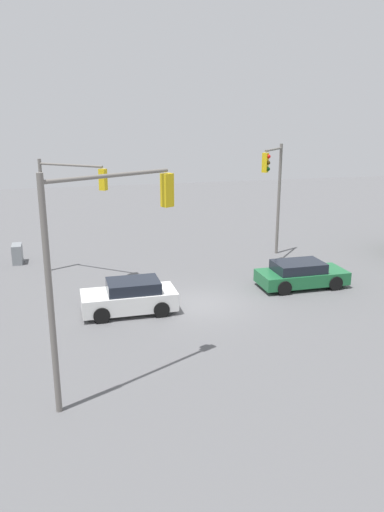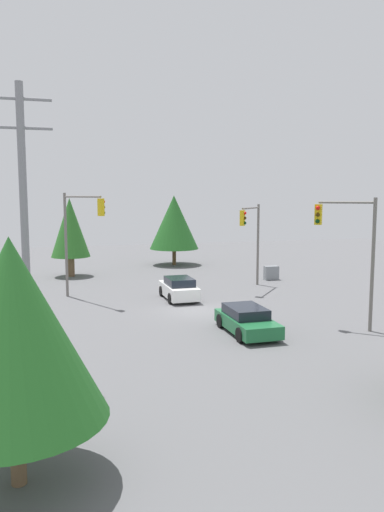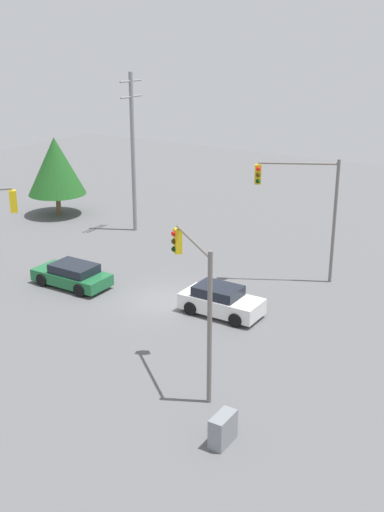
% 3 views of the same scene
% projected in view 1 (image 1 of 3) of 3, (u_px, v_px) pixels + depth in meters
% --- Properties ---
extents(ground_plane, '(80.00, 80.00, 0.00)m').
position_uv_depth(ground_plane, '(201.00, 304.00, 22.76)').
color(ground_plane, '#5B5B5E').
extents(sedan_white, '(1.94, 4.07, 1.46)m').
position_uv_depth(sedan_white, '(130.00, 297.00, 21.64)').
color(sedan_white, silver).
rests_on(sedan_white, ground_plane).
extents(sedan_green, '(2.03, 4.40, 1.31)m').
position_uv_depth(sedan_green, '(301.00, 274.00, 24.88)').
color(sedan_green, '#1E6638').
rests_on(sedan_green, ground_plane).
extents(traffic_signal_main, '(2.34, 2.14, 6.67)m').
position_uv_depth(traffic_signal_main, '(274.00, 183.00, 28.89)').
color(traffic_signal_main, slate).
rests_on(traffic_signal_main, ground_plane).
extents(traffic_signal_cross, '(2.33, 4.04, 6.93)m').
position_uv_depth(traffic_signal_cross, '(99.00, 244.00, 14.37)').
color(traffic_signal_cross, slate).
rests_on(traffic_signal_cross, ground_plane).
extents(traffic_signal_aux, '(2.81, 3.34, 6.11)m').
position_uv_depth(traffic_signal_aux, '(67.00, 197.00, 25.77)').
color(traffic_signal_aux, slate).
rests_on(traffic_signal_aux, ground_plane).
extents(electrical_cabinet, '(1.15, 0.54, 1.11)m').
position_uv_depth(electrical_cabinet, '(17.00, 254.00, 28.83)').
color(electrical_cabinet, gray).
rests_on(electrical_cabinet, ground_plane).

